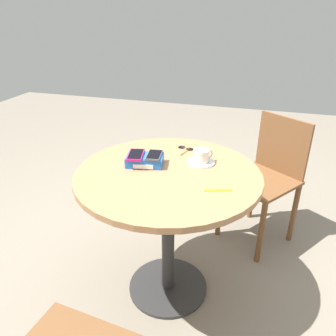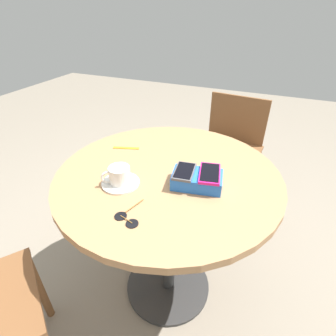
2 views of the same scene
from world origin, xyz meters
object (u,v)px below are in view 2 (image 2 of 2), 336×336
coffee_cup (119,175)px  sunglasses (127,218)px  chair_far_side (228,149)px  phone_box (197,180)px  phone_magenta (210,173)px  round_table (168,201)px  lanyard_strap (126,148)px  saucer (121,183)px  phone_gray (184,171)px

coffee_cup → sunglasses: bearing=128.1°
chair_far_side → phone_box: bearing=92.1°
phone_magenta → coffee_cup: bearing=20.4°
round_table → lanyard_strap: 0.33m
phone_box → lanyard_strap: size_ratio=1.63×
chair_far_side → saucer: bearing=77.5°
phone_magenta → chair_far_side: 1.03m
saucer → sunglasses: saucer is taller
lanyard_strap → chair_far_side: 0.95m
phone_box → phone_magenta: 0.06m
chair_far_side → coffee_cup: bearing=77.4°
coffee_cup → lanyard_strap: size_ratio=0.77×
phone_magenta → phone_gray: bearing=14.1°
coffee_cup → lanyard_strap: (0.13, -0.26, -0.04)m
saucer → sunglasses: size_ratio=1.05×
lanyard_strap → coffee_cup: bearing=115.7°
round_table → phone_magenta: 0.28m
saucer → sunglasses: 0.20m
coffee_cup → chair_far_side: 1.16m
coffee_cup → chair_far_side: coffee_cup is taller
chair_far_side → lanyard_strap: bearing=65.8°
round_table → phone_magenta: (-0.18, 0.03, 0.21)m
chair_far_side → phone_magenta: bearing=94.8°
round_table → chair_far_side: (-0.10, -0.92, -0.19)m
phone_gray → coffee_cup: coffee_cup is taller
saucer → lanyard_strap: (0.13, -0.26, -0.00)m
round_table → phone_gray: phone_gray is taller
phone_box → saucer: 0.29m
phone_magenta → coffee_cup: size_ratio=1.56×
coffee_cup → phone_gray: bearing=-157.1°
coffee_cup → chair_far_side: (-0.24, -1.07, -0.38)m
phone_box → lanyard_strap: 0.43m
phone_box → sunglasses: bearing=59.6°
round_table → phone_gray: size_ratio=7.01×
coffee_cup → sunglasses: (-0.12, 0.16, -0.04)m
phone_gray → coffee_cup: (0.23, 0.10, -0.01)m
chair_far_side → sunglasses: bearing=84.6°
phone_gray → sunglasses: (0.10, 0.25, -0.05)m
phone_gray → lanyard_strap: size_ratio=1.06×
round_table → sunglasses: (0.02, 0.30, 0.15)m
round_table → saucer: size_ratio=6.35×
coffee_cup → round_table: bearing=-133.5°
lanyard_strap → chair_far_side: bearing=-114.2°
phone_magenta → coffee_cup: 0.34m
lanyard_strap → sunglasses: 0.48m
phone_magenta → sunglasses: size_ratio=1.08×
phone_magenta → lanyard_strap: 0.47m
round_table → coffee_cup: size_ratio=9.62×
round_table → saucer: 0.25m
phone_magenta → lanyard_strap: phone_magenta is taller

